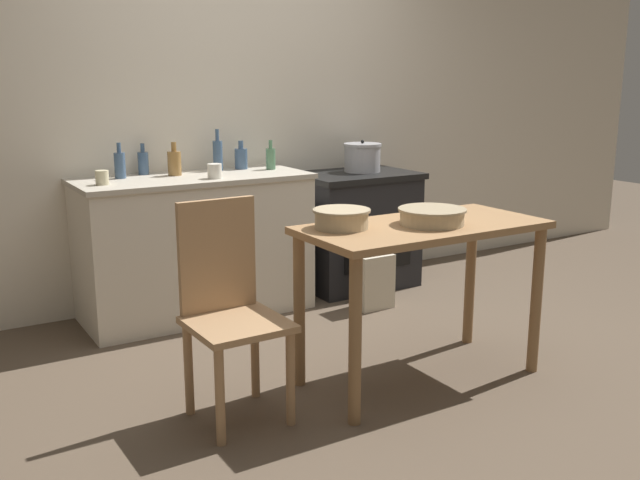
# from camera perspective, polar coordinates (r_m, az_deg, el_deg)

# --- Properties ---
(ground_plane) EXTENTS (14.00, 14.00, 0.00)m
(ground_plane) POSITION_cam_1_polar(r_m,az_deg,el_deg) (3.81, 3.92, -9.86)
(ground_plane) COLOR brown
(wall_back) EXTENTS (8.00, 0.07, 2.55)m
(wall_back) POSITION_cam_1_polar(r_m,az_deg,el_deg) (4.89, -6.77, 10.52)
(wall_back) COLOR beige
(wall_back) RESTS_ON ground_plane
(counter_cabinet) EXTENTS (1.43, 0.62, 0.88)m
(counter_cabinet) POSITION_cam_1_polar(r_m,az_deg,el_deg) (4.53, -9.96, -0.44)
(counter_cabinet) COLOR beige
(counter_cabinet) RESTS_ON ground_plane
(stove) EXTENTS (0.83, 0.61, 0.82)m
(stove) POSITION_cam_1_polar(r_m,az_deg,el_deg) (5.10, 2.81, 0.88)
(stove) COLOR black
(stove) RESTS_ON ground_plane
(work_table) EXTENTS (1.20, 0.57, 0.79)m
(work_table) POSITION_cam_1_polar(r_m,az_deg,el_deg) (3.47, 8.19, -0.79)
(work_table) COLOR #997047
(work_table) RESTS_ON ground_plane
(chair) EXTENTS (0.41, 0.41, 0.96)m
(chair) POSITION_cam_1_polar(r_m,az_deg,el_deg) (3.14, -7.28, -5.21)
(chair) COLOR #A87F56
(chair) RESTS_ON ground_plane
(flour_sack) EXTENTS (0.24, 0.17, 0.36)m
(flour_sack) POSITION_cam_1_polar(r_m,az_deg,el_deg) (4.65, 4.23, -3.29)
(flour_sack) COLOR beige
(flour_sack) RESTS_ON ground_plane
(stock_pot) EXTENTS (0.27, 0.27, 0.22)m
(stock_pot) POSITION_cam_1_polar(r_m,az_deg,el_deg) (5.07, 3.41, 6.61)
(stock_pot) COLOR #A8A8AD
(stock_pot) RESTS_ON stove
(mixing_bowl_large) EXTENTS (0.32, 0.32, 0.08)m
(mixing_bowl_large) POSITION_cam_1_polar(r_m,az_deg,el_deg) (3.42, 8.95, 1.95)
(mixing_bowl_large) COLOR tan
(mixing_bowl_large) RESTS_ON work_table
(mixing_bowl_small) EXTENTS (0.27, 0.27, 0.09)m
(mixing_bowl_small) POSITION_cam_1_polar(r_m,az_deg,el_deg) (3.30, 1.74, 1.81)
(mixing_bowl_small) COLOR tan
(mixing_bowl_small) RESTS_ON work_table
(bottle_far_left) EXTENTS (0.06, 0.06, 0.19)m
(bottle_far_left) POSITION_cam_1_polar(r_m,az_deg,el_deg) (4.70, -3.96, 6.55)
(bottle_far_left) COLOR #517F5B
(bottle_far_left) RESTS_ON counter_cabinet
(bottle_left) EXTENTS (0.08, 0.08, 0.19)m
(bottle_left) POSITION_cam_1_polar(r_m,az_deg,el_deg) (4.73, -6.33, 6.54)
(bottle_left) COLOR #3D5675
(bottle_left) RESTS_ON counter_cabinet
(bottle_mid_left) EXTENTS (0.06, 0.06, 0.27)m
(bottle_mid_left) POSITION_cam_1_polar(r_m,az_deg,el_deg) (4.67, -8.18, 6.78)
(bottle_mid_left) COLOR #3D5675
(bottle_mid_left) RESTS_ON counter_cabinet
(bottle_center_left) EXTENTS (0.08, 0.08, 0.20)m
(bottle_center_left) POSITION_cam_1_polar(r_m,az_deg,el_deg) (4.48, -11.57, 6.09)
(bottle_center_left) COLOR olive
(bottle_center_left) RESTS_ON counter_cabinet
(bottle_center) EXTENTS (0.07, 0.07, 0.19)m
(bottle_center) POSITION_cam_1_polar(r_m,az_deg,el_deg) (4.57, -13.96, 6.04)
(bottle_center) COLOR #3D5675
(bottle_center) RESTS_ON counter_cabinet
(bottle_center_right) EXTENTS (0.07, 0.07, 0.21)m
(bottle_center_right) POSITION_cam_1_polar(r_m,az_deg,el_deg) (4.43, -15.72, 5.83)
(bottle_center_right) COLOR #3D5675
(bottle_center_right) RESTS_ON counter_cabinet
(cup_mid_right) EXTENTS (0.07, 0.07, 0.08)m
(cup_mid_right) POSITION_cam_1_polar(r_m,az_deg,el_deg) (4.20, -17.04, 4.80)
(cup_mid_right) COLOR beige
(cup_mid_right) RESTS_ON counter_cabinet
(cup_right) EXTENTS (0.09, 0.09, 0.09)m
(cup_right) POSITION_cam_1_polar(r_m,az_deg,el_deg) (4.31, -8.43, 5.47)
(cup_right) COLOR silver
(cup_right) RESTS_ON counter_cabinet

